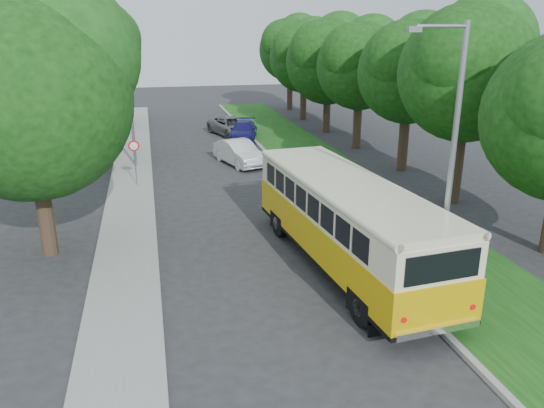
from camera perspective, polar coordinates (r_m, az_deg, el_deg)
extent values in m
plane|color=#2A2A2D|center=(17.37, 0.52, -8.28)|extent=(120.00, 120.00, 0.00)
cube|color=gray|center=(22.71, 6.39, -1.56)|extent=(0.20, 70.00, 0.15)
cube|color=#154612|center=(23.57, 11.79, -1.11)|extent=(4.50, 70.00, 0.13)
cube|color=gray|center=(21.54, -15.24, -3.30)|extent=(2.20, 70.00, 0.12)
cylinder|color=#332319|center=(25.73, 19.34, 4.68)|extent=(0.56, 0.56, 4.26)
sphere|color=#0E350C|center=(25.16, 20.27, 13.04)|extent=(5.98, 5.98, 5.98)
sphere|color=#0E350C|center=(26.18, 21.84, 15.68)|extent=(4.49, 4.49, 4.49)
sphere|color=#0E350C|center=(24.01, 19.60, 14.70)|extent=(4.19, 4.19, 4.19)
cylinder|color=#332319|center=(31.01, 13.99, 7.11)|extent=(0.56, 0.56, 3.95)
sphere|color=#0E350C|center=(30.54, 14.52, 13.59)|extent=(5.61, 5.61, 5.61)
sphere|color=#0E350C|center=(31.43, 15.86, 15.66)|extent=(4.21, 4.21, 4.21)
sphere|color=#0E350C|center=(29.49, 13.76, 14.85)|extent=(3.92, 3.92, 3.92)
cylinder|color=#332319|center=(36.22, 9.17, 8.94)|extent=(0.56, 0.56, 3.86)
sphere|color=#0E350C|center=(35.82, 9.46, 14.44)|extent=(5.64, 5.64, 5.64)
sphere|color=#0E350C|center=(36.67, 10.70, 16.23)|extent=(4.23, 4.23, 4.23)
sphere|color=#0E350C|center=(34.81, 8.64, 15.53)|extent=(3.95, 3.95, 3.95)
cylinder|color=#332319|center=(41.76, 5.92, 10.13)|extent=(0.56, 0.56, 3.58)
sphere|color=#0E350C|center=(41.39, 6.08, 14.98)|extent=(6.36, 6.36, 6.36)
sphere|color=#0E350C|center=(42.31, 7.34, 16.74)|extent=(4.77, 4.77, 4.77)
sphere|color=#0E350C|center=(40.30, 5.17, 16.05)|extent=(4.45, 4.45, 4.45)
cylinder|color=#332319|center=(47.37, 3.39, 11.26)|extent=(0.56, 0.56, 3.68)
sphere|color=#0E350C|center=(47.06, 3.47, 15.45)|extent=(5.91, 5.91, 5.91)
sphere|color=#0E350C|center=(47.88, 4.53, 16.89)|extent=(4.43, 4.43, 4.43)
sphere|color=#0E350C|center=(46.07, 2.66, 16.31)|extent=(4.14, 4.14, 4.14)
cylinder|color=#332319|center=(53.19, 1.93, 12.28)|extent=(0.56, 0.56, 4.05)
sphere|color=#0E350C|center=(52.92, 1.97, 16.22)|extent=(5.97, 5.97, 5.97)
sphere|color=#0E350C|center=(53.73, 2.94, 17.52)|extent=(4.48, 4.48, 4.48)
sphere|color=#0E350C|center=(51.94, 1.21, 17.01)|extent=(4.18, 4.18, 4.18)
cylinder|color=#332319|center=(20.34, -23.33, -0.17)|extent=(0.56, 0.56, 3.68)
sphere|color=#0E350C|center=(19.57, -24.72, 10.17)|extent=(6.80, 6.80, 6.80)
sphere|color=#0E350C|center=(19.93, -21.45, 14.65)|extent=(5.10, 5.10, 5.10)
cylinder|color=#332319|center=(33.82, -19.58, 7.27)|extent=(0.56, 0.56, 3.68)
sphere|color=#0E350C|center=(33.36, -20.28, 13.52)|extent=(6.80, 6.80, 6.80)
sphere|color=#0E350C|center=(33.85, -18.34, 16.09)|extent=(5.10, 5.10, 5.10)
sphere|color=#0E350C|center=(32.60, -22.45, 14.69)|extent=(4.76, 4.76, 4.76)
cylinder|color=#332319|center=(45.62, -18.13, 10.10)|extent=(0.56, 0.56, 3.68)
sphere|color=#0E350C|center=(45.28, -18.61, 14.74)|extent=(6.80, 6.80, 6.80)
sphere|color=#0E350C|center=(45.82, -17.18, 16.62)|extent=(5.10, 5.10, 5.10)
sphere|color=#0E350C|center=(44.50, -20.16, 15.63)|extent=(4.76, 4.76, 4.76)
cylinder|color=gray|center=(15.37, 18.67, 3.08)|extent=(0.16, 0.16, 8.00)
cylinder|color=gray|center=(14.52, 17.83, 17.75)|extent=(1.40, 0.10, 0.10)
cube|color=gray|center=(14.15, 15.05, 17.71)|extent=(0.35, 0.16, 0.14)
cylinder|color=gray|center=(31.34, -14.97, 10.45)|extent=(0.16, 0.16, 7.50)
cylinder|color=gray|center=(31.10, -16.89, 16.90)|extent=(1.40, 0.10, 0.10)
cube|color=gray|center=(31.15, -18.30, 16.64)|extent=(0.35, 0.16, 0.14)
cylinder|color=gray|center=(27.86, -14.50, 4.28)|extent=(0.06, 0.06, 2.50)
cone|color=red|center=(27.62, -14.65, 6.07)|extent=(0.56, 0.02, 0.56)
cone|color=white|center=(27.60, -14.65, 6.06)|extent=(0.40, 0.02, 0.40)
imported|color=#AAAAAE|center=(24.57, 3.21, 1.63)|extent=(2.16, 4.28, 1.40)
imported|color=silver|center=(31.65, -3.56, 5.53)|extent=(2.73, 4.64, 1.44)
imported|color=navy|center=(38.96, -3.09, 7.89)|extent=(2.89, 4.77, 1.29)
imported|color=slate|center=(40.54, -4.35, 8.34)|extent=(3.63, 5.36, 1.36)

